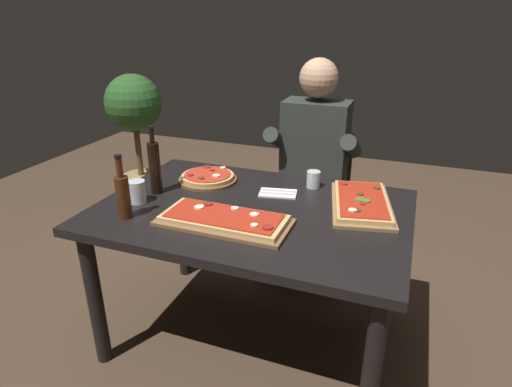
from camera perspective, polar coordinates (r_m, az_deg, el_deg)
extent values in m
plane|color=#4C3828|center=(2.37, -0.45, -18.32)|extent=(6.40, 6.40, 0.00)
cube|color=black|center=(1.97, -0.51, -2.41)|extent=(1.40, 0.96, 0.04)
cylinder|color=black|center=(2.16, -20.57, -12.96)|extent=(0.07, 0.07, 0.70)
cylinder|color=black|center=(1.75, 15.05, -22.01)|extent=(0.07, 0.07, 0.70)
cylinder|color=black|center=(2.70, -9.75, -4.04)|extent=(0.07, 0.07, 0.70)
cylinder|color=black|center=(2.39, 17.33, -8.71)|extent=(0.07, 0.07, 0.70)
cube|color=brown|center=(1.81, -4.26, -3.82)|extent=(0.56, 0.26, 0.02)
cube|color=#DBB270|center=(1.81, -4.28, -3.32)|extent=(0.52, 0.23, 0.02)
cube|color=#B72D19|center=(1.80, -4.29, -2.94)|extent=(0.48, 0.20, 0.01)
cylinder|color=beige|center=(1.89, -7.32, -1.64)|extent=(0.02, 0.02, 0.00)
cylinder|color=beige|center=(1.80, -0.22, -2.77)|extent=(0.04, 0.04, 0.00)
cylinder|color=beige|center=(1.87, -7.54, -1.79)|extent=(0.04, 0.04, 0.01)
cylinder|color=maroon|center=(1.69, 1.53, -4.50)|extent=(0.04, 0.04, 0.01)
cylinder|color=maroon|center=(1.90, -6.38, -1.39)|extent=(0.04, 0.04, 0.01)
cylinder|color=beige|center=(1.71, -0.23, -4.21)|extent=(0.03, 0.03, 0.01)
cylinder|color=beige|center=(1.85, -2.83, -1.96)|extent=(0.03, 0.03, 0.01)
cube|color=olive|center=(2.03, 13.78, -1.48)|extent=(0.36, 0.53, 0.02)
cube|color=tan|center=(2.02, 13.83, -1.01)|extent=(0.32, 0.49, 0.02)
cube|color=#B72D19|center=(2.01, 13.86, -0.67)|extent=(0.29, 0.44, 0.01)
cylinder|color=brown|center=(2.05, 13.68, -0.07)|extent=(0.03, 0.03, 0.01)
cylinder|color=maroon|center=(1.95, 13.93, -1.33)|extent=(0.03, 0.03, 0.01)
cylinder|color=#4C7F2D|center=(1.98, 14.33, -0.96)|extent=(0.04, 0.04, 0.01)
cylinder|color=brown|center=(1.88, 13.12, -2.15)|extent=(0.04, 0.04, 0.01)
cylinder|color=#4C7F2D|center=(1.99, 13.62, -0.75)|extent=(0.04, 0.04, 0.00)
cylinder|color=maroon|center=(2.15, 11.57, 1.30)|extent=(0.04, 0.04, 0.01)
cylinder|color=beige|center=(1.88, 12.67, -2.14)|extent=(0.04, 0.04, 0.01)
cylinder|color=brown|center=(2.14, 15.72, 0.73)|extent=(0.03, 0.03, 0.01)
cylinder|color=brown|center=(2.27, -6.41, 1.82)|extent=(0.30, 0.30, 0.02)
cylinder|color=tan|center=(2.27, -6.43, 2.24)|extent=(0.27, 0.27, 0.02)
cylinder|color=red|center=(2.26, -6.45, 2.55)|extent=(0.24, 0.24, 0.01)
cylinder|color=beige|center=(2.22, -5.29, 2.39)|extent=(0.04, 0.04, 0.01)
cylinder|color=beige|center=(2.33, -4.41, 3.43)|extent=(0.03, 0.03, 0.01)
cylinder|color=maroon|center=(2.35, -6.53, 3.51)|extent=(0.04, 0.04, 0.00)
cylinder|color=brown|center=(2.20, -7.26, 2.07)|extent=(0.03, 0.03, 0.01)
cylinder|color=brown|center=(2.30, -5.83, 3.10)|extent=(0.03, 0.03, 0.01)
cylinder|color=maroon|center=(2.25, -8.72, 2.43)|extent=(0.03, 0.03, 0.01)
cylinder|color=black|center=(2.13, -13.25, 3.27)|extent=(0.06, 0.06, 0.25)
cylinder|color=black|center=(2.09, -13.65, 7.43)|extent=(0.02, 0.02, 0.07)
cylinder|color=black|center=(2.08, -13.75, 8.51)|extent=(0.02, 0.02, 0.01)
cylinder|color=#47230F|center=(1.92, -17.18, -0.51)|extent=(0.06, 0.06, 0.19)
cylinder|color=#47230F|center=(1.87, -17.67, 3.30)|extent=(0.03, 0.03, 0.09)
cylinder|color=black|center=(1.85, -17.84, 4.71)|extent=(0.03, 0.03, 0.01)
cylinder|color=silver|center=(2.07, -15.48, 0.24)|extent=(0.08, 0.08, 0.11)
cylinder|color=silver|center=(2.08, -15.41, -0.38)|extent=(0.07, 0.07, 0.06)
cylinder|color=silver|center=(2.19, 7.61, 1.88)|extent=(0.07, 0.07, 0.09)
cube|color=white|center=(2.10, 2.93, 0.03)|extent=(0.20, 0.14, 0.01)
cube|color=silver|center=(2.09, 2.87, -0.02)|extent=(0.17, 0.04, 0.00)
cube|color=silver|center=(2.12, 2.99, 0.35)|extent=(0.17, 0.05, 0.00)
cube|color=#3D2B1E|center=(2.74, 7.39, -1.61)|extent=(0.44, 0.44, 0.04)
cube|color=#3D2B1E|center=(2.84, 8.59, 4.20)|extent=(0.40, 0.04, 0.42)
cylinder|color=#3D2B1E|center=(2.73, 2.28, -6.90)|extent=(0.04, 0.04, 0.41)
cylinder|color=#3D2B1E|center=(2.65, 10.18, -8.24)|extent=(0.04, 0.04, 0.41)
cylinder|color=#3D2B1E|center=(3.05, 4.56, -3.53)|extent=(0.04, 0.04, 0.41)
cylinder|color=#3D2B1E|center=(2.98, 11.61, -4.63)|extent=(0.04, 0.04, 0.41)
cylinder|color=#23232D|center=(2.70, 4.18, -6.75)|extent=(0.11, 0.11, 0.45)
cylinder|color=#23232D|center=(2.66, 8.34, -7.46)|extent=(0.11, 0.11, 0.45)
cube|color=#23232D|center=(2.62, 6.96, -0.88)|extent=(0.34, 0.40, 0.12)
cube|color=#2D332D|center=(2.60, 7.84, 6.42)|extent=(0.38, 0.22, 0.52)
sphere|color=tan|center=(2.52, 8.33, 14.94)|extent=(0.22, 0.22, 0.22)
cylinder|color=#2D332D|center=(2.60, 2.87, 7.21)|extent=(0.09, 0.31, 0.21)
cylinder|color=#2D332D|center=(2.51, 12.51, 6.08)|extent=(0.09, 0.31, 0.21)
cylinder|color=tan|center=(3.56, -14.65, -0.45)|extent=(0.28, 0.28, 0.38)
cylinder|color=brown|center=(3.42, -15.30, 5.56)|extent=(0.04, 0.04, 0.40)
sphere|color=#285623|center=(3.34, -15.96, 11.52)|extent=(0.41, 0.41, 0.41)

